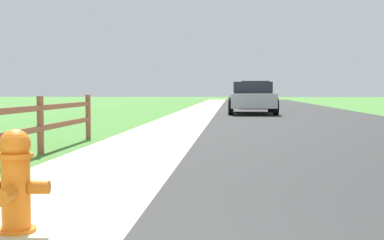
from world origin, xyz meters
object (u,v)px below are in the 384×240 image
(fire_hydrant, at_px, (15,180))
(parked_suv_silver, at_px, (252,98))
(parked_car_white, at_px, (245,95))
(parked_car_beige, at_px, (255,95))

(fire_hydrant, height_order, parked_suv_silver, parked_suv_silver)
(parked_suv_silver, distance_m, parked_car_white, 17.52)
(parked_car_beige, xyz_separation_m, parked_car_white, (-0.44, 9.17, -0.06))
(parked_suv_silver, bearing_deg, parked_car_white, 89.81)
(parked_suv_silver, xyz_separation_m, parked_car_white, (0.06, 17.52, 0.01))
(fire_hydrant, xyz_separation_m, parked_car_beige, (3.00, 28.89, 0.41))
(parked_suv_silver, relative_size, parked_car_white, 1.00)
(parked_suv_silver, distance_m, parked_car_beige, 8.36)
(parked_suv_silver, bearing_deg, fire_hydrant, -96.93)
(fire_hydrant, relative_size, parked_car_white, 0.16)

